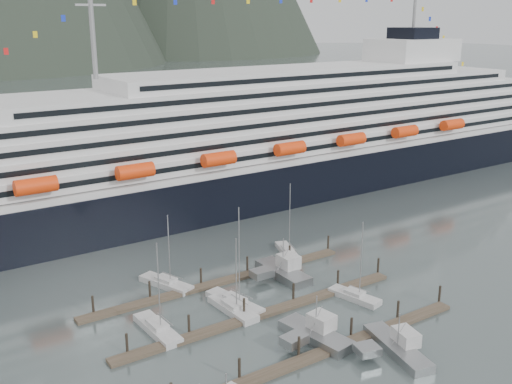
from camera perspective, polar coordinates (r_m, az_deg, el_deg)
ground at (r=90.41m, az=4.66°, el=-11.48°), size 1600.00×1600.00×0.00m
cruise_ship at (r=145.19m, az=0.64°, el=4.40°), size 210.00×30.40×50.30m
dock_near at (r=80.86m, az=6.34°, el=-14.91°), size 48.18×2.28×3.20m
dock_mid at (r=89.82m, az=0.91°, el=-11.40°), size 48.18×2.28×3.20m
dock_far at (r=99.67m, az=-3.39°, el=-8.49°), size 48.18×2.28×3.20m
sailboat_b at (r=86.29m, az=-9.36°, el=-12.79°), size 3.03×10.37×14.07m
sailboat_c at (r=90.60m, az=-2.22°, el=-11.08°), size 3.20×9.97×12.39m
sailboat_d at (r=92.37m, az=-2.04°, el=-10.49°), size 4.53×11.03×16.34m
sailboat_e at (r=99.49m, az=-8.56°, el=-8.63°), size 5.89×10.31×12.85m
sailboat_g at (r=111.11m, az=3.03°, el=-5.72°), size 5.23×9.42×14.13m
sailboat_h at (r=95.42m, az=9.36°, el=-9.81°), size 4.35×8.81×13.30m
trawler_b at (r=83.56m, az=5.64°, el=-13.30°), size 8.72×11.43×7.16m
trawler_c at (r=82.58m, az=13.23°, el=-14.15°), size 9.02×12.44×6.11m
trawler_e at (r=101.73m, az=2.52°, el=-7.55°), size 8.76×11.49×7.46m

